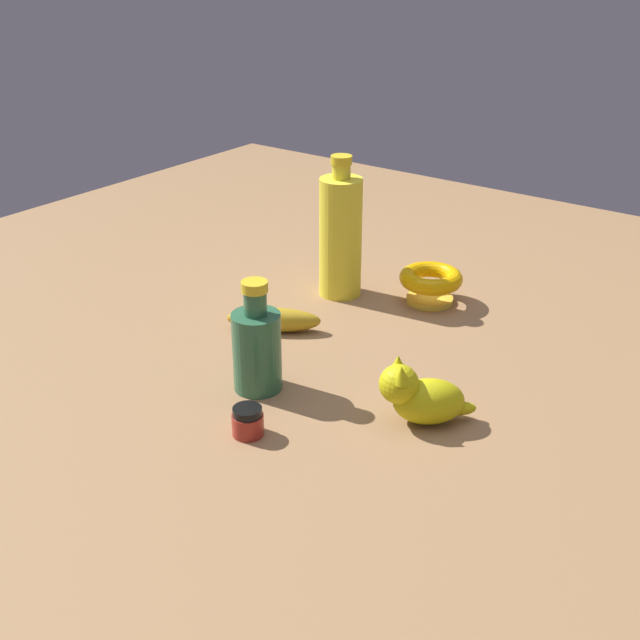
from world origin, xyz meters
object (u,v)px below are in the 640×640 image
bottle_short (257,347)px  bowl (431,282)px  nail_polish_jar (248,421)px  cat_figurine (420,395)px  bottle_tall (341,235)px  banana (274,320)px

bottle_short → bowl: bearing=82.8°
nail_polish_jar → cat_figurine: bearing=44.2°
bottle_short → bowl: (0.05, 0.41, -0.03)m
bottle_tall → banana: (0.00, -0.19, -0.09)m
bottle_tall → bowl: 0.18m
cat_figurine → bottle_short: size_ratio=0.69×
bottle_tall → banana: 0.21m
bottle_tall → cat_figurine: 0.44m
bottle_tall → nail_polish_jar: bearing=-69.5°
nail_polish_jar → bowl: (-0.02, 0.51, 0.02)m
nail_polish_jar → cat_figurine: cat_figurine is taller
bottle_tall → cat_figurine: bearing=-40.7°
banana → bowl: (0.15, 0.25, 0.02)m
cat_figurine → bottle_short: 0.24m
nail_polish_jar → bottle_short: size_ratio=0.25×
banana → nail_polish_jar: 0.31m
bowl → nail_polish_jar: bearing=-88.2°
bottle_tall → banana: size_ratio=1.63×
banana → nail_polish_jar: bearing=-88.5°
banana → cat_figurine: cat_figurine is taller
banana → cat_figurine: bearing=-47.6°
banana → cat_figurine: size_ratio=1.34×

